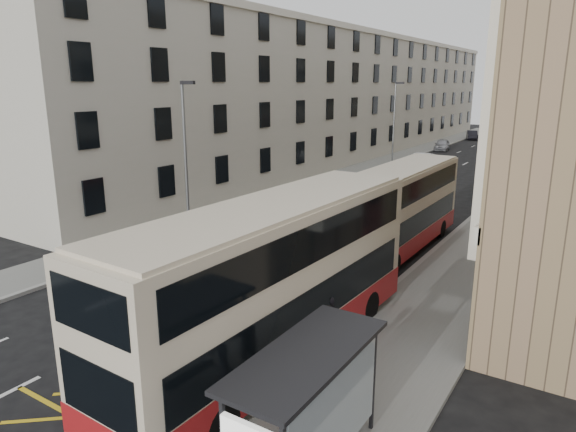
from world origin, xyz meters
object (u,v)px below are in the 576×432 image
Objects in this scene: pedestrian_near at (289,400)px; car_silver at (442,145)px; pedestrian_mid at (339,375)px; white_van at (419,161)px; bus_shelter at (303,395)px; street_lamp_far at (395,118)px; car_red at (542,146)px; double_decker_front at (274,282)px; double_decker_rear at (401,208)px; street_lamp_near at (186,149)px; car_dark at (472,135)px.

car_silver is (-12.49, 54.66, -0.28)m from pedestrian_near.
pedestrian_mid is 39.91m from white_van.
street_lamp_far is at bearing 109.12° from bus_shelter.
car_red is (-2.09, 60.47, -0.33)m from pedestrian_near.
bus_shelter is 5.18m from double_decker_front.
double_decker_rear is at bearing -85.90° from car_silver.
bus_shelter is at bearing -75.62° from double_decker_rear.
car_silver is at bearing 88.48° from street_lamp_near.
street_lamp_near is 4.84× the size of pedestrian_near.
white_van is at bearing -91.27° from car_silver.
double_decker_rear is at bearing -67.99° from street_lamp_far.
car_dark is at bearing 100.83° from bus_shelter.
double_decker_rear is 26.32m from white_van.
street_lamp_far reaches higher than double_decker_front.
double_decker_rear reaches higher than car_red.
bus_shelter is 16.24m from double_decker_rear.
street_lamp_near reaches higher than double_decker_rear.
double_decker_rear reaches higher than car_dark.
street_lamp_near is 1.97× the size of car_silver.
bus_shelter is 42.54m from white_van.
white_van is (-7.49, 25.20, -1.39)m from double_decker_rear.
pedestrian_near is at bearing -71.70° from street_lamp_far.
pedestrian_mid is (14.19, -39.82, -3.57)m from street_lamp_far.
street_lamp_near reaches higher than car_silver.
bus_shelter is at bearing -70.88° from street_lamp_far.
double_decker_front is 2.27× the size of white_van.
white_van is at bearing -113.99° from pedestrian_near.
bus_shelter reaches higher than car_red.
bus_shelter is at bearing -40.14° from street_lamp_near.
double_decker_front is 57.71m from car_red.
car_silver is 14.99m from car_dark.
pedestrian_near reaches higher than car_silver.
pedestrian_mid is at bearing -75.08° from double_decker_rear.
white_van is (3.27, -1.43, -3.89)m from street_lamp_far.
bus_shelter reaches higher than pedestrian_near.
double_decker_rear is (-3.93, 15.76, -0.01)m from bus_shelter.
pedestrian_mid is at bearing 99.74° from car_red.
car_dark is (-2.12, 29.86, -0.09)m from white_van.
bus_shelter is 0.53× the size of street_lamp_near.
double_decker_front is 67.67m from car_dark.
street_lamp_far is 1.97× the size of car_silver.
double_decker_rear is at bearing -117.47° from pedestrian_near.
pedestrian_near is at bearing -86.53° from car_silver.
white_van is (3.27, 28.57, -3.89)m from street_lamp_near.
street_lamp_far is 28.72m from car_dark.
double_decker_rear is (-0.58, 11.82, -0.32)m from double_decker_front.
street_lamp_far is (0.00, 30.00, 0.00)m from street_lamp_near.
street_lamp_far reaches higher than car_silver.
car_red is at bearing -126.61° from pedestrian_near.
street_lamp_far is at bearing 120.87° from pedestrian_mid.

